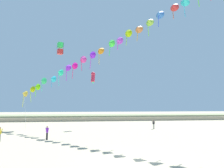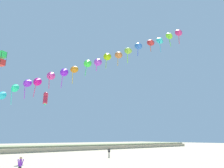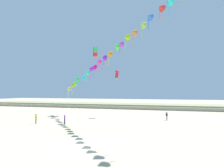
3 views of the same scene
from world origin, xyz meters
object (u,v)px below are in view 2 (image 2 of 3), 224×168
(person_near_left, at_px, (109,152))
(person_near_right, at_px, (20,165))
(large_kite_mid_trail, at_px, (2,59))
(large_kite_low_lead, at_px, (45,98))

(person_near_left, height_order, person_near_right, person_near_right)
(person_near_left, distance_m, person_near_right, 18.81)
(large_kite_mid_trail, bearing_deg, person_near_left, -20.38)
(person_near_left, distance_m, large_kite_mid_trail, 23.51)
(large_kite_mid_trail, bearing_deg, large_kite_low_lead, -26.35)
(person_near_left, xyz_separation_m, large_kite_mid_trail, (-17.16, 6.38, 14.75))
(person_near_left, relative_size, large_kite_low_lead, 0.70)
(person_near_left, distance_m, large_kite_low_lead, 13.90)
(person_near_right, xyz_separation_m, large_kite_mid_trail, (-0.68, 15.44, 14.72))
(large_kite_low_lead, relative_size, large_kite_mid_trail, 0.96)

